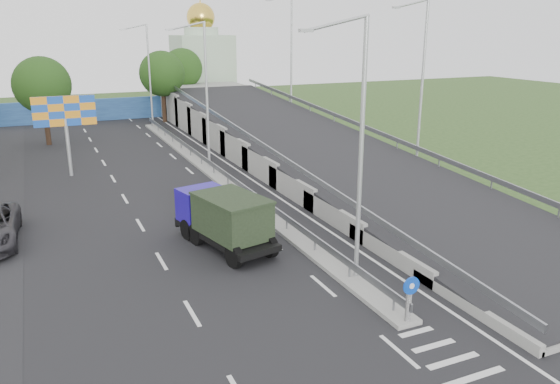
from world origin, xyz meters
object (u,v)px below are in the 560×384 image
lamp_post_far (147,70)px  billboard (65,116)px  lamp_post_mid (204,88)px  church (203,64)px  lamp_post_near (357,139)px  sign_bollard (409,299)px  dump_truck (223,217)px

lamp_post_far → billboard: size_ratio=1.83×
lamp_post_mid → lamp_post_far: same height
lamp_post_far → church: (9.89, 14.00, -0.50)m
lamp_post_near → billboard: bearing=112.5°
sign_bollard → lamp_post_far: lamp_post_far is taller
billboard → church: bearing=59.3°
lamp_post_near → lamp_post_mid: same height
lamp_post_near → church: (9.89, 54.00, -0.50)m
sign_bollard → lamp_post_near: lamp_post_near is taller
lamp_post_near → billboard: lamp_post_near is taller
sign_bollard → lamp_post_near: bearing=88.4°
sign_bollard → billboard: billboard is taller
billboard → dump_truck: (5.58, -16.42, -2.74)m
lamp_post_far → lamp_post_near: bearing=-90.0°
billboard → dump_truck: size_ratio=0.88×
billboard → dump_truck: bearing=-71.2°
church → lamp_post_far: bearing=-125.2°
church → dump_truck: size_ratio=2.21×
sign_bollard → lamp_post_mid: (0.11, 23.83, 4.77)m
lamp_post_far → lamp_post_mid: bearing=-90.0°
lamp_post_mid → billboard: 9.47m
sign_bollard → church: size_ratio=0.12×
billboard → dump_truck: 17.56m
lamp_post_mid → church: bearing=73.8°
church → dump_truck: church is taller
sign_bollard → billboard: size_ratio=0.30×
sign_bollard → dump_truck: dump_truck is taller
lamp_post_mid → church: church is taller
lamp_post_far → dump_truck: size_ratio=1.61×
lamp_post_near → billboard: size_ratio=1.83×
lamp_post_near → lamp_post_mid: 20.00m
church → dump_truck: 50.39m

